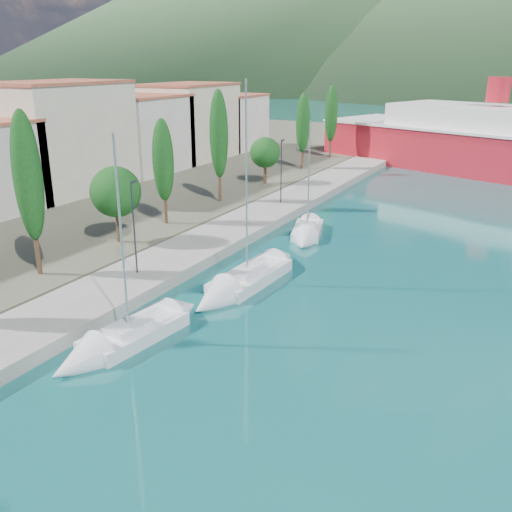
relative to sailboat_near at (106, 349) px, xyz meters
The scene contains 9 objects.
ground 114.04m from the sailboat_near, 87.82° to the left, with size 1400.00×1400.00×0.00m, color #155C5C.
quay 20.49m from the sailboat_near, 103.13° to the left, with size 5.00×88.00×0.80m, color gray.
land_strip 52.13m from the sailboat_near, 144.92° to the left, with size 70.00×148.00×0.70m, color #565644.
town_buildings 41.77m from the sailboat_near, 131.86° to the left, with size 9.20×69.20×11.30m.
tree_row 27.57m from the sailboat_near, 112.54° to the left, with size 3.84×63.58×10.79m.
lamp_posts 10.27m from the sailboat_near, 119.18° to the left, with size 0.15×44.61×6.06m.
sailboat_near is the anchor object (origin of this frame).
sailboat_mid 9.80m from the sailboat_near, 80.08° to the left, with size 3.04×9.84×14.00m.
sailboat_far 22.41m from the sailboat_near, 86.52° to the left, with size 4.21×7.41×10.38m.
Camera 1 is at (14.17, -13.02, 14.02)m, focal length 40.00 mm.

